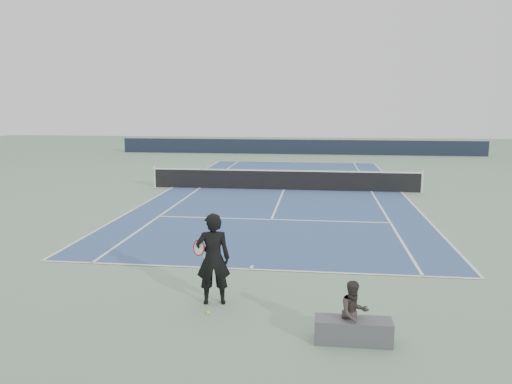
# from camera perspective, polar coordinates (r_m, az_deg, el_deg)

# --- Properties ---
(ground) EXTENTS (80.00, 80.00, 0.00)m
(ground) POSITION_cam_1_polar(r_m,az_deg,el_deg) (23.94, 3.20, 0.25)
(ground) COLOR gray
(court_surface) EXTENTS (10.97, 23.77, 0.01)m
(court_surface) POSITION_cam_1_polar(r_m,az_deg,el_deg) (23.94, 3.20, 0.26)
(court_surface) COLOR #35517F
(court_surface) RESTS_ON ground
(tennis_net) EXTENTS (12.90, 0.10, 1.07)m
(tennis_net) POSITION_cam_1_polar(r_m,az_deg,el_deg) (23.86, 3.21, 1.44)
(tennis_net) COLOR silver
(tennis_net) RESTS_ON ground
(windscreen_far) EXTENTS (30.00, 0.25, 1.20)m
(windscreen_far) POSITION_cam_1_polar(r_m,az_deg,el_deg) (41.61, 4.91, 5.16)
(windscreen_far) COLOR black
(windscreen_far) RESTS_ON ground
(tennis_player) EXTENTS (0.85, 0.65, 1.89)m
(tennis_player) POSITION_cam_1_polar(r_m,az_deg,el_deg) (10.19, -4.93, -7.60)
(tennis_player) COLOR black
(tennis_player) RESTS_ON ground
(tennis_ball) EXTENTS (0.07, 0.07, 0.07)m
(tennis_ball) POSITION_cam_1_polar(r_m,az_deg,el_deg) (10.00, -5.49, -13.55)
(tennis_ball) COLOR #CEDE2D
(tennis_ball) RESTS_ON ground
(spectator_bench) EXTENTS (1.37, 0.90, 1.12)m
(spectator_bench) POSITION_cam_1_polar(r_m,az_deg,el_deg) (8.90, 11.07, -14.32)
(spectator_bench) COLOR #4F4F53
(spectator_bench) RESTS_ON ground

